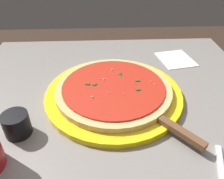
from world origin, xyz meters
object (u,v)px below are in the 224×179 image
pizza_server (163,121)px  cup_small_sauce (17,124)px  napkin_folded_right (176,59)px  pizza (112,88)px  serving_plate (112,93)px

pizza_server → cup_small_sauce: 0.33m
pizza_server → napkin_folded_right: size_ratio=1.55×
pizza_server → cup_small_sauce: bearing=180.0°
pizza → cup_small_sauce: 0.26m
pizza → napkin_folded_right: size_ratio=2.48×
pizza_server → napkin_folded_right: pizza_server is taller
pizza_server → cup_small_sauce: (-0.33, 0.00, 0.01)m
cup_small_sauce → napkin_folded_right: 0.56m
pizza_server → cup_small_sauce: size_ratio=3.32×
serving_plate → cup_small_sauce: 0.26m
pizza_server → pizza: bearing=130.0°
pizza → napkin_folded_right: bearing=40.3°
cup_small_sauce → pizza_server: bearing=-0.0°
serving_plate → napkin_folded_right: serving_plate is taller
serving_plate → cup_small_sauce: (-0.22, -0.13, 0.02)m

